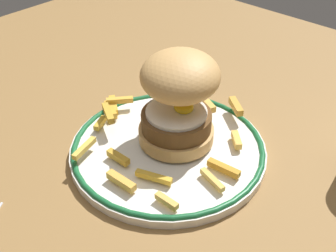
{
  "coord_description": "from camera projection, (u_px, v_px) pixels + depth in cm",
  "views": [
    {
      "loc": [
        24.98,
        -37.13,
        37.26
      ],
      "look_at": [
        -4.42,
        -4.91,
        4.6
      ],
      "focal_mm": 44.72,
      "sensor_mm": 36.0,
      "label": 1
    }
  ],
  "objects": [
    {
      "name": "fries_pile",
      "position": [
        153.0,
        135.0,
        0.56
      ],
      "size": [
        24.76,
        24.44,
        2.79
      ],
      "color": "gold",
      "rests_on": "dinner_plate"
    },
    {
      "name": "ground_plane",
      "position": [
        215.0,
        161.0,
        0.59
      ],
      "size": [
        129.95,
        99.03,
        4.0
      ],
      "primitive_type": "cube",
      "color": "olive"
    },
    {
      "name": "dinner_plate",
      "position": [
        168.0,
        148.0,
        0.57
      ],
      "size": [
        26.44,
        26.44,
        1.6
      ],
      "color": "white",
      "rests_on": "ground_plane"
    },
    {
      "name": "burger",
      "position": [
        179.0,
        97.0,
        0.54
      ],
      "size": [
        14.78,
        14.91,
        12.24
      ],
      "color": "tan",
      "rests_on": "dinner_plate"
    }
  ]
}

